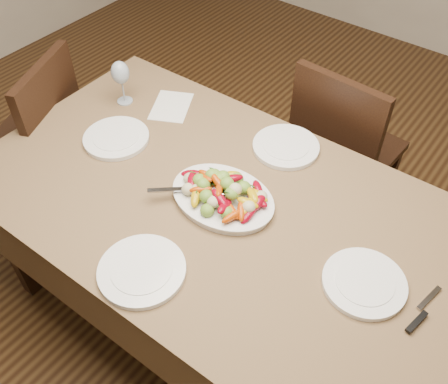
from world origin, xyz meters
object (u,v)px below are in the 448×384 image
at_px(plate_left, 116,138).
at_px(plate_far, 286,147).
at_px(chair_far, 348,148).
at_px(plate_near, 142,271).
at_px(wine_glass, 122,81).
at_px(dining_table, 224,268).
at_px(chair_left, 28,148).
at_px(serving_platter, 223,199).
at_px(plate_right, 364,283).

distance_m(plate_left, plate_far, 0.66).
distance_m(chair_far, plate_left, 1.09).
xyz_separation_m(plate_far, plate_near, (-0.04, -0.75, 0.00)).
relative_size(plate_far, wine_glass, 1.25).
relative_size(dining_table, chair_far, 1.94).
xyz_separation_m(chair_left, serving_platter, (1.10, 0.08, 0.30)).
height_order(plate_right, plate_near, same).
distance_m(serving_platter, plate_far, 0.37).
bearing_deg(plate_far, plate_right, -36.29).
bearing_deg(wine_glass, plate_near, -41.47).
relative_size(plate_left, plate_right, 1.02).
xyz_separation_m(serving_platter, plate_left, (-0.53, 0.01, -0.00)).
height_order(plate_left, plate_near, same).
relative_size(chair_far, wine_glass, 4.64).
distance_m(dining_table, plate_left, 0.67).
height_order(chair_far, plate_far, chair_far).
bearing_deg(dining_table, chair_far, 83.91).
relative_size(chair_left, plate_left, 3.69).
xyz_separation_m(chair_far, wine_glass, (-0.79, -0.63, 0.39)).
xyz_separation_m(serving_platter, plate_right, (0.54, -0.01, -0.00)).
distance_m(chair_left, serving_platter, 1.14).
relative_size(dining_table, serving_platter, 4.99).
height_order(dining_table, wine_glass, wine_glass).
height_order(chair_left, plate_near, chair_left).
xyz_separation_m(chair_left, plate_left, (0.57, 0.09, 0.29)).
bearing_deg(chair_far, plate_far, 83.79).
distance_m(dining_table, serving_platter, 0.39).
distance_m(plate_right, plate_near, 0.67).
bearing_deg(plate_left, chair_far, 52.61).
bearing_deg(serving_platter, chair_left, -175.77).
distance_m(plate_right, plate_far, 0.65).
xyz_separation_m(chair_far, plate_far, (-0.08, -0.47, 0.29)).
bearing_deg(dining_table, plate_left, 178.32).
relative_size(dining_table, plate_right, 7.29).
height_order(dining_table, chair_left, chair_left).
height_order(chair_far, wine_glass, wine_glass).
distance_m(dining_table, chair_far, 0.86).
bearing_deg(plate_near, plate_right, 33.59).
bearing_deg(plate_near, chair_left, 164.25).
xyz_separation_m(dining_table, chair_left, (-1.11, -0.07, 0.10)).
bearing_deg(dining_table, chair_left, -176.30).
xyz_separation_m(chair_far, chair_left, (-1.20, -0.92, 0.00)).
height_order(serving_platter, plate_right, serving_platter).
bearing_deg(wine_glass, plate_far, 12.73).
distance_m(dining_table, plate_right, 0.66).
bearing_deg(chair_far, serving_platter, 86.22).
height_order(dining_table, plate_far, plate_far).
height_order(serving_platter, wine_glass, wine_glass).
height_order(plate_far, plate_near, same).
height_order(chair_left, plate_left, chair_left).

